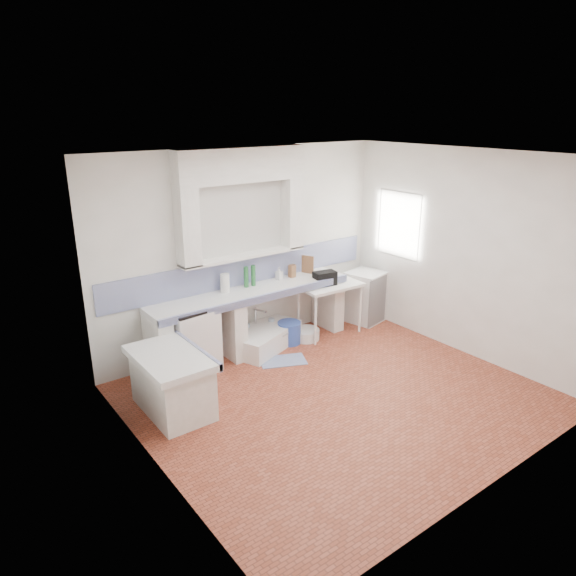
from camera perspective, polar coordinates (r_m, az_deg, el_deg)
floor at (r=6.43m, az=5.45°, el=-11.66°), size 4.50×4.50×0.00m
ceiling at (r=5.56m, az=6.37°, el=14.03°), size 4.50×4.50×0.00m
wall_back at (r=7.38m, az=-4.67°, el=4.22°), size 4.50×0.00×4.50m
wall_front at (r=4.69m, az=22.66°, el=-6.05°), size 4.50×0.00×4.50m
wall_left at (r=4.72m, az=-14.83°, el=-5.01°), size 0.00×4.50×4.50m
wall_right at (r=7.50m, az=18.70°, el=3.52°), size 0.00×4.50×4.50m
alcove_mass at (r=7.01m, az=-5.07°, el=13.21°), size 1.90×0.25×0.45m
window_frame at (r=8.30m, az=12.78°, el=6.89°), size 0.35×0.86×1.06m
lace_valance at (r=8.12m, az=12.29°, el=9.40°), size 0.01×0.84×0.24m
counter_slab at (r=7.24m, az=-3.95°, el=-0.51°), size 3.00×0.60×0.08m
counter_lip at (r=7.02m, az=-2.71°, el=-1.12°), size 3.00×0.04×0.10m
counter_pier_left at (r=6.82m, az=-13.84°, el=-6.42°), size 0.20×0.55×0.82m
counter_pier_mid at (r=7.24m, az=-6.20°, el=-4.43°), size 0.20×0.55×0.82m
counter_pier_right at (r=8.19m, az=4.36°, el=-1.53°), size 0.20×0.55×0.82m
peninsula_top at (r=5.97m, az=-12.70°, el=-7.43°), size 0.70×1.10×0.08m
peninsula_base at (r=6.13m, az=-12.46°, el=-10.36°), size 0.60×1.00×0.62m
peninsula_lip at (r=6.09m, az=-9.87°, el=-6.67°), size 0.04×1.10×0.10m
backsplash at (r=7.45m, az=-4.54°, el=1.97°), size 4.27×0.03×0.40m
stove at (r=6.94m, az=-10.56°, el=-5.57°), size 0.65×0.63×0.85m
sink at (r=7.57m, az=-2.61°, el=-5.53°), size 1.25×0.96×0.27m
side_table at (r=7.95m, az=4.55°, el=-2.30°), size 0.97×0.57×0.04m
fridge at (r=8.50m, az=8.41°, el=-0.93°), size 0.63×0.63×0.82m
bucket_red at (r=7.53m, az=-3.65°, el=-5.71°), size 0.34×0.34×0.26m
bucket_orange at (r=7.56m, az=-2.15°, el=-5.59°), size 0.32×0.32×0.26m
bucket_blue at (r=7.70m, az=0.13°, el=-4.86°), size 0.40×0.40×0.32m
basin_white at (r=7.85m, az=1.98°, el=-5.04°), size 0.48×0.48×0.16m
water_bottle_a at (r=7.61m, az=-4.48°, el=-5.12°), size 0.12×0.12×0.34m
water_bottle_b at (r=7.80m, az=-1.81°, el=-4.48°), size 0.10×0.10×0.34m
black_bag at (r=7.75m, az=4.02°, el=1.05°), size 0.36×0.25×0.21m
green_bottle_a at (r=7.31m, az=-4.58°, el=1.20°), size 0.08×0.08×0.30m
green_bottle_b at (r=7.37m, az=-3.80°, el=1.36°), size 0.08×0.08×0.29m
knife_block at (r=7.74m, az=0.45°, el=1.87°), size 0.10×0.09×0.19m
cutting_board at (r=7.92m, az=2.15°, el=2.57°), size 0.10×0.19×0.27m
paper_towel at (r=7.15m, az=-6.89°, el=0.55°), size 0.15×0.15×0.26m
soap_bottle at (r=7.62m, az=-0.98°, el=1.58°), size 0.10×0.10×0.18m
rug at (r=7.22m, az=-0.57°, el=-7.92°), size 0.71×0.57×0.01m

